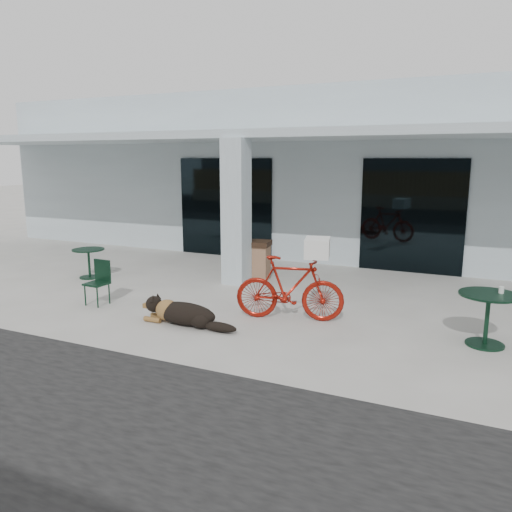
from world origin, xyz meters
The scene contains 15 objects.
ground centered at (0.00, 0.00, 0.00)m, with size 80.00×80.00×0.00m, color #B7B4AC.
building centered at (0.00, 8.50, 2.25)m, with size 22.00×7.00×4.50m, color silver.
storefront_glass_left centered at (-3.20, 4.98, 1.35)m, with size 2.80×0.06×2.70m, color black.
storefront_glass_right centered at (1.80, 4.98, 1.35)m, with size 2.40×0.06×2.70m, color black.
column centered at (-1.50, 2.30, 1.56)m, with size 0.50×0.50×3.12m, color silver.
overhang centered at (0.00, 3.60, 3.21)m, with size 22.00×2.80×0.18m, color silver.
bicycle centered at (0.46, 0.40, 0.55)m, with size 0.52×1.83×1.10m, color maroon.
laundry_basket centered at (0.90, 0.51, 1.26)m, with size 0.53×0.40×0.32m, color white.
dog centered at (-1.00, -0.60, 0.22)m, with size 1.32×0.44×0.44m, color black, non-canonical shape.
cup_near_dog centered at (-1.36, 0.09, 0.05)m, with size 0.09×0.09×0.11m, color white.
cafe_table_near centered at (-4.79, 1.31, 0.34)m, with size 0.72×0.72×0.67m, color #11311F, non-canonical shape.
cafe_chair_near centered at (-3.13, -0.28, 0.42)m, with size 0.38×0.41×0.83m, color #11311F, non-canonical shape.
cafe_table_far centered at (3.51, 0.48, 0.39)m, with size 0.84×0.84×0.79m, color #11311F, non-canonical shape.
cup_on_table centered at (3.66, 0.57, 0.84)m, with size 0.07×0.07×0.10m, color white.
trash_receptacle centered at (-1.20, 2.80, 0.44)m, with size 0.52×0.52×0.88m, color #896147, non-canonical shape.
Camera 1 is at (3.34, -7.24, 2.71)m, focal length 35.00 mm.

